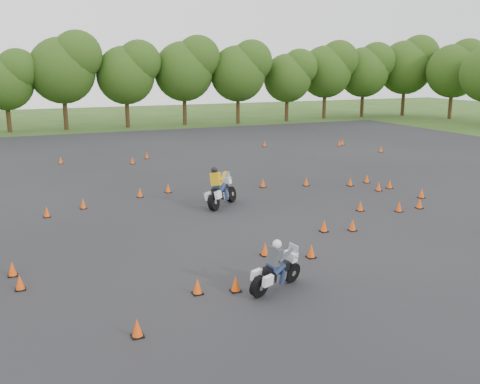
{
  "coord_description": "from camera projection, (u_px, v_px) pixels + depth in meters",
  "views": [
    {
      "loc": [
        -8.64,
        -16.15,
        6.43
      ],
      "look_at": [
        0.0,
        4.0,
        1.2
      ],
      "focal_mm": 40.0,
      "sensor_mm": 36.0,
      "label": 1
    }
  ],
  "objects": [
    {
      "name": "ground",
      "position": [
        284.0,
        248.0,
        19.24
      ],
      "size": [
        140.0,
        140.0,
        0.0
      ],
      "primitive_type": "plane",
      "color": "#2D5119",
      "rests_on": "ground"
    },
    {
      "name": "traffic_cones",
      "position": [
        226.0,
        206.0,
        24.13
      ],
      "size": [
        36.22,
        32.89,
        0.45
      ],
      "color": "#EF4B0A",
      "rests_on": "asphalt_pad"
    },
    {
      "name": "treeline",
      "position": [
        143.0,
        84.0,
        51.1
      ],
      "size": [
        87.2,
        32.18,
        10.61
      ],
      "color": "#284413",
      "rests_on": "ground"
    },
    {
      "name": "rider_yellow",
      "position": [
        224.0,
        186.0,
        24.68
      ],
      "size": [
        2.36,
        2.2,
        1.91
      ],
      "primitive_type": null,
      "rotation": [
        0.0,
        0.0,
        0.72
      ],
      "color": "#C49411",
      "rests_on": "ground"
    },
    {
      "name": "asphalt_pad",
      "position": [
        223.0,
        208.0,
        24.61
      ],
      "size": [
        62.0,
        62.0,
        0.0
      ],
      "primitive_type": "plane",
      "color": "black",
      "rests_on": "ground"
    },
    {
      "name": "rider_grey",
      "position": [
        275.0,
        263.0,
        15.53
      ],
      "size": [
        2.18,
        1.42,
        1.62
      ],
      "primitive_type": null,
      "rotation": [
        0.0,
        0.0,
        0.41
      ],
      "color": "#3F4146",
      "rests_on": "ground"
    }
  ]
}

